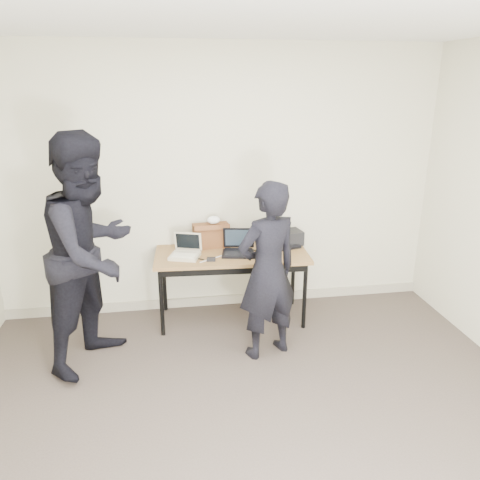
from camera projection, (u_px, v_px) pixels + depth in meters
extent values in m
cube|color=#433933|center=(263.00, 458.00, 3.07)|extent=(4.50, 4.50, 0.05)
cube|color=beige|center=(220.00, 183.00, 4.76)|extent=(4.50, 0.05, 2.70)
cube|color=brown|center=(232.00, 255.00, 4.62)|extent=(1.53, 0.73, 0.03)
cylinder|color=black|center=(162.00, 303.00, 4.42)|extent=(0.04, 0.04, 0.68)
cylinder|color=black|center=(305.00, 296.00, 4.55)|extent=(0.04, 0.04, 0.68)
cylinder|color=black|center=(164.00, 280.00, 4.92)|extent=(0.04, 0.04, 0.68)
cylinder|color=black|center=(293.00, 275.00, 5.05)|extent=(0.04, 0.04, 0.68)
cube|color=black|center=(234.00, 271.00, 4.37)|extent=(1.40, 0.09, 0.06)
cube|color=#BDB397|center=(185.00, 256.00, 4.49)|extent=(0.33, 0.30, 0.03)
cube|color=silver|center=(184.00, 255.00, 4.46)|extent=(0.25, 0.19, 0.01)
cube|color=#BDB397|center=(188.00, 241.00, 4.57)|extent=(0.27, 0.13, 0.19)
cube|color=black|center=(188.00, 241.00, 4.56)|extent=(0.23, 0.10, 0.15)
cube|color=#BDB397|center=(188.00, 251.00, 4.59)|extent=(0.24, 0.09, 0.01)
cube|color=black|center=(238.00, 254.00, 4.56)|extent=(0.35, 0.29, 0.02)
cube|color=black|center=(238.00, 254.00, 4.53)|extent=(0.27, 0.17, 0.01)
cube|color=black|center=(239.00, 238.00, 4.66)|extent=(0.31, 0.13, 0.22)
cube|color=#26333F|center=(239.00, 238.00, 4.65)|extent=(0.27, 0.10, 0.18)
cube|color=black|center=(239.00, 249.00, 4.67)|extent=(0.27, 0.07, 0.01)
cube|color=black|center=(283.00, 246.00, 4.78)|extent=(0.35, 0.29, 0.02)
cube|color=black|center=(285.00, 246.00, 4.75)|extent=(0.27, 0.18, 0.01)
cube|color=black|center=(277.00, 232.00, 4.86)|extent=(0.31, 0.16, 0.20)
cube|color=black|center=(277.00, 232.00, 4.86)|extent=(0.26, 0.13, 0.16)
cube|color=black|center=(278.00, 242.00, 4.87)|extent=(0.26, 0.09, 0.01)
cube|color=brown|center=(211.00, 235.00, 4.75)|extent=(0.37, 0.19, 0.24)
cube|color=brown|center=(212.00, 228.00, 4.67)|extent=(0.37, 0.11, 0.07)
cube|color=brown|center=(226.00, 236.00, 4.80)|extent=(0.03, 0.10, 0.02)
ellipsoid|color=white|center=(214.00, 220.00, 4.71)|extent=(0.15, 0.12, 0.08)
cube|color=black|center=(289.00, 237.00, 4.85)|extent=(0.28, 0.25, 0.14)
cube|color=black|center=(211.00, 259.00, 4.41)|extent=(0.09, 0.06, 0.03)
cube|color=black|center=(243.00, 244.00, 4.85)|extent=(0.25, 0.05, 0.01)
cube|color=silver|center=(235.00, 257.00, 4.50)|extent=(0.22, 0.13, 0.01)
cube|color=black|center=(189.00, 257.00, 4.50)|extent=(0.28, 0.20, 0.01)
cube|color=silver|center=(212.00, 259.00, 4.45)|extent=(0.24, 0.16, 0.01)
cube|color=black|center=(281.00, 248.00, 4.75)|extent=(0.13, 0.24, 0.01)
cube|color=black|center=(261.00, 251.00, 4.66)|extent=(0.32, 0.12, 0.01)
imported|color=black|center=(268.00, 272.00, 3.98)|extent=(0.67, 0.55, 1.58)
imported|color=black|center=(91.00, 253.00, 3.85)|extent=(1.14, 1.21, 1.98)
cube|color=#A19A85|center=(222.00, 300.00, 5.14)|extent=(4.50, 0.03, 0.10)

